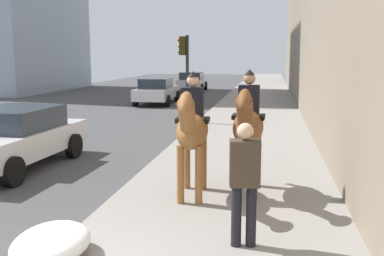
% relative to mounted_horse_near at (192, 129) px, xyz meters
% --- Properties ---
extents(mounted_horse_near, '(2.15, 0.65, 2.29)m').
position_rel_mounted_horse_near_xyz_m(mounted_horse_near, '(0.00, 0.00, 0.00)').
color(mounted_horse_near, brown).
rests_on(mounted_horse_near, sidewalk_slab).
extents(mounted_horse_far, '(2.15, 0.61, 2.32)m').
position_rel_mounted_horse_near_xyz_m(mounted_horse_far, '(0.41, -0.98, 0.02)').
color(mounted_horse_far, brown).
rests_on(mounted_horse_far, sidewalk_slab).
extents(pedestrian_greeting, '(0.31, 0.43, 1.70)m').
position_rel_mounted_horse_near_xyz_m(pedestrian_greeting, '(-1.97, -1.06, -0.30)').
color(pedestrian_greeting, black).
rests_on(pedestrian_greeting, sidewalk_slab).
extents(car_near_lane, '(4.06, 2.06, 1.44)m').
position_rel_mounted_horse_near_xyz_m(car_near_lane, '(25.55, 4.54, -0.64)').
color(car_near_lane, silver).
rests_on(car_near_lane, ground).
extents(car_mid_lane, '(4.55, 2.07, 1.44)m').
position_rel_mounted_horse_near_xyz_m(car_mid_lane, '(16.34, 4.90, -0.65)').
color(car_mid_lane, silver).
rests_on(car_mid_lane, ground).
extents(car_far_lane, '(4.43, 2.23, 1.44)m').
position_rel_mounted_horse_near_xyz_m(car_far_lane, '(1.83, 4.74, -0.65)').
color(car_far_lane, silver).
rests_on(car_far_lane, ground).
extents(traffic_light_near_curb, '(0.20, 0.44, 3.45)m').
position_rel_mounted_horse_near_xyz_m(traffic_light_near_curb, '(9.03, 1.88, 0.93)').
color(traffic_light_near_curb, black).
rests_on(traffic_light_near_curb, ground).
extents(snow_pile_near, '(1.22, 0.93, 0.42)m').
position_rel_mounted_horse_near_xyz_m(snow_pile_near, '(-2.80, 1.32, -1.06)').
color(snow_pile_near, white).
rests_on(snow_pile_near, sidewalk_slab).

